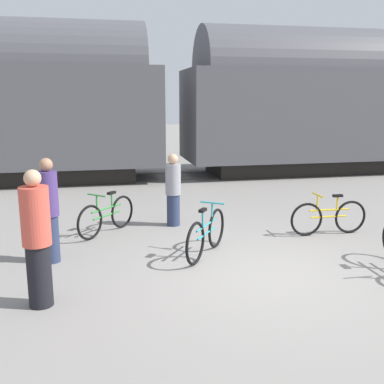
{
  "coord_description": "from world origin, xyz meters",
  "views": [
    {
      "loc": [
        -2.5,
        -6.26,
        2.73
      ],
      "look_at": [
        -0.95,
        1.3,
        1.1
      ],
      "focal_mm": 42.0,
      "sensor_mm": 36.0,
      "label": 1
    }
  ],
  "objects_px": {
    "bicycle_teal": "(206,234)",
    "person_in_red": "(37,239)",
    "person_in_purple": "(49,210)",
    "person_in_grey": "(173,190)",
    "bicycle_yellow": "(329,217)",
    "bicycle_green": "(107,216)",
    "freight_train": "(173,99)"
  },
  "relations": [
    {
      "from": "bicycle_green",
      "to": "person_in_red",
      "type": "relative_size",
      "value": 0.69
    },
    {
      "from": "bicycle_teal",
      "to": "person_in_grey",
      "type": "height_order",
      "value": "person_in_grey"
    },
    {
      "from": "person_in_purple",
      "to": "person_in_grey",
      "type": "xyz_separation_m",
      "value": [
        2.37,
        1.78,
        -0.11
      ]
    },
    {
      "from": "bicycle_green",
      "to": "person_in_purple",
      "type": "height_order",
      "value": "person_in_purple"
    },
    {
      "from": "bicycle_yellow",
      "to": "bicycle_green",
      "type": "height_order",
      "value": "bicycle_green"
    },
    {
      "from": "bicycle_teal",
      "to": "person_in_purple",
      "type": "distance_m",
      "value": 2.69
    },
    {
      "from": "bicycle_teal",
      "to": "bicycle_green",
      "type": "height_order",
      "value": "bicycle_teal"
    },
    {
      "from": "bicycle_green",
      "to": "person_in_purple",
      "type": "relative_size",
      "value": 0.72
    },
    {
      "from": "bicycle_green",
      "to": "person_in_grey",
      "type": "distance_m",
      "value": 1.52
    },
    {
      "from": "bicycle_yellow",
      "to": "person_in_purple",
      "type": "height_order",
      "value": "person_in_purple"
    },
    {
      "from": "bicycle_teal",
      "to": "person_in_red",
      "type": "distance_m",
      "value": 3.04
    },
    {
      "from": "person_in_grey",
      "to": "freight_train",
      "type": "bearing_deg",
      "value": -177.01
    },
    {
      "from": "bicycle_yellow",
      "to": "person_in_red",
      "type": "distance_m",
      "value": 5.76
    },
    {
      "from": "bicycle_teal",
      "to": "bicycle_yellow",
      "type": "bearing_deg",
      "value": 14.45
    },
    {
      "from": "bicycle_yellow",
      "to": "bicycle_green",
      "type": "bearing_deg",
      "value": 167.4
    },
    {
      "from": "freight_train",
      "to": "person_in_red",
      "type": "bearing_deg",
      "value": -109.32
    },
    {
      "from": "person_in_purple",
      "to": "person_in_red",
      "type": "relative_size",
      "value": 0.96
    },
    {
      "from": "bicycle_teal",
      "to": "person_in_red",
      "type": "relative_size",
      "value": 0.77
    },
    {
      "from": "freight_train",
      "to": "bicycle_green",
      "type": "xyz_separation_m",
      "value": [
        -2.43,
        -6.42,
        -2.31
      ]
    },
    {
      "from": "bicycle_green",
      "to": "person_in_grey",
      "type": "relative_size",
      "value": 0.82
    },
    {
      "from": "bicycle_teal",
      "to": "bicycle_green",
      "type": "xyz_separation_m",
      "value": [
        -1.69,
        1.68,
        -0.02
      ]
    },
    {
      "from": "person_in_red",
      "to": "person_in_grey",
      "type": "height_order",
      "value": "person_in_red"
    },
    {
      "from": "bicycle_yellow",
      "to": "person_in_grey",
      "type": "height_order",
      "value": "person_in_grey"
    },
    {
      "from": "bicycle_yellow",
      "to": "person_in_purple",
      "type": "xyz_separation_m",
      "value": [
        -5.34,
        -0.48,
        0.53
      ]
    },
    {
      "from": "bicycle_yellow",
      "to": "bicycle_green",
      "type": "distance_m",
      "value": 4.5
    },
    {
      "from": "bicycle_teal",
      "to": "person_in_grey",
      "type": "xyz_separation_m",
      "value": [
        -0.26,
        1.99,
        0.4
      ]
    },
    {
      "from": "freight_train",
      "to": "bicycle_teal",
      "type": "bearing_deg",
      "value": -95.22
    },
    {
      "from": "bicycle_yellow",
      "to": "bicycle_teal",
      "type": "bearing_deg",
      "value": -165.55
    },
    {
      "from": "person_in_purple",
      "to": "bicycle_yellow",
      "type": "bearing_deg",
      "value": 77.46
    },
    {
      "from": "bicycle_green",
      "to": "freight_train",
      "type": "bearing_deg",
      "value": 69.3
    },
    {
      "from": "bicycle_yellow",
      "to": "freight_train",
      "type": "bearing_deg",
      "value": 104.84
    },
    {
      "from": "bicycle_teal",
      "to": "person_in_grey",
      "type": "bearing_deg",
      "value": 97.49
    }
  ]
}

